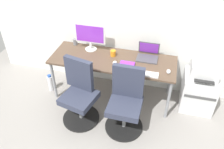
% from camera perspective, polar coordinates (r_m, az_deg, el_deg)
% --- Properties ---
extents(ground_plane, '(5.28, 5.28, 0.00)m').
position_cam_1_polar(ground_plane, '(3.93, 0.18, -4.96)').
color(ground_plane, gray).
extents(back_wall, '(4.40, 0.04, 2.60)m').
position_cam_1_polar(back_wall, '(3.57, 1.92, 15.18)').
color(back_wall, white).
rests_on(back_wall, ground).
extents(desk, '(1.87, 0.66, 0.71)m').
position_cam_1_polar(desk, '(3.52, 0.20, 2.94)').
color(desk, brown).
rests_on(desk, ground).
extents(office_chair_left, '(0.54, 0.54, 0.94)m').
position_cam_1_polar(office_chair_left, '(3.33, -7.91, -4.85)').
color(office_chair_left, black).
rests_on(office_chair_left, ground).
extents(office_chair_right, '(0.54, 0.54, 0.94)m').
position_cam_1_polar(office_chair_right, '(3.19, 3.34, -6.88)').
color(office_chair_right, black).
rests_on(office_chair_right, ground).
extents(side_cabinet, '(0.48, 0.48, 0.58)m').
position_cam_1_polar(side_cabinet, '(3.79, 20.23, -3.90)').
color(side_cabinet, silver).
rests_on(side_cabinet, ground).
extents(printer, '(0.38, 0.40, 0.24)m').
position_cam_1_polar(printer, '(3.55, 21.61, 1.07)').
color(printer, silver).
rests_on(printer, side_cabinet).
extents(water_bottle_on_floor, '(0.09, 0.09, 0.31)m').
position_cam_1_polar(water_bottle_on_floor, '(4.07, -14.72, -1.98)').
color(water_bottle_on_floor, white).
rests_on(water_bottle_on_floor, ground).
extents(desktop_monitor, '(0.48, 0.18, 0.43)m').
position_cam_1_polar(desktop_monitor, '(3.62, -5.35, 9.51)').
color(desktop_monitor, silver).
rests_on(desktop_monitor, desk).
extents(open_laptop, '(0.31, 0.27, 0.22)m').
position_cam_1_polar(open_laptop, '(3.54, 8.73, 4.89)').
color(open_laptop, '#4C4C51').
rests_on(open_laptop, desk).
extents(keyboard_by_monitor, '(0.34, 0.12, 0.02)m').
position_cam_1_polar(keyboard_by_monitor, '(3.42, -7.68, 2.82)').
color(keyboard_by_monitor, silver).
rests_on(keyboard_by_monitor, desk).
extents(keyboard_by_laptop, '(0.34, 0.12, 0.02)m').
position_cam_1_polar(keyboard_by_laptop, '(3.21, 8.26, 0.16)').
color(keyboard_by_laptop, silver).
rests_on(keyboard_by_laptop, desk).
extents(mouse_by_monitor, '(0.06, 0.10, 0.03)m').
position_cam_1_polar(mouse_by_monitor, '(3.38, 0.66, 2.88)').
color(mouse_by_monitor, silver).
rests_on(mouse_by_monitor, desk).
extents(mouse_by_laptop, '(0.06, 0.10, 0.03)m').
position_cam_1_polar(mouse_by_laptop, '(3.30, 13.61, 0.73)').
color(mouse_by_laptop, silver).
rests_on(mouse_by_laptop, desk).
extents(coffee_mug, '(0.08, 0.08, 0.09)m').
position_cam_1_polar(coffee_mug, '(3.54, 0.26, 5.21)').
color(coffee_mug, orange).
rests_on(coffee_mug, desk).
extents(pen_cup, '(0.07, 0.07, 0.10)m').
position_cam_1_polar(pen_cup, '(3.88, -8.94, 7.90)').
color(pen_cup, slate).
rests_on(pen_cup, desk).
extents(notebook, '(0.21, 0.15, 0.03)m').
position_cam_1_polar(notebook, '(3.36, 3.67, 2.41)').
color(notebook, purple).
rests_on(notebook, desk).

